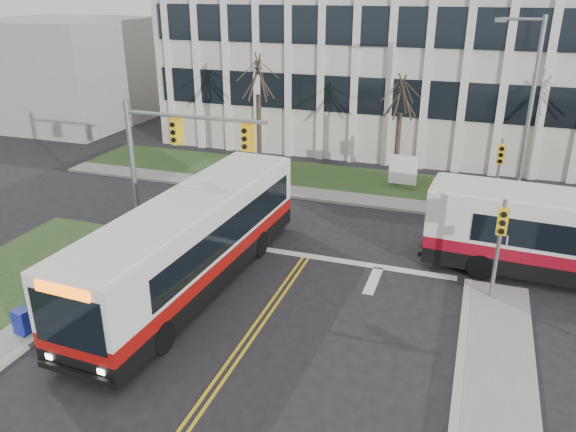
% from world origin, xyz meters
% --- Properties ---
extents(ground, '(120.00, 120.00, 0.00)m').
position_xyz_m(ground, '(0.00, 0.00, 0.00)').
color(ground, black).
rests_on(ground, ground).
extents(sidewalk_cross, '(44.00, 1.60, 0.14)m').
position_xyz_m(sidewalk_cross, '(5.00, 15.20, 0.07)').
color(sidewalk_cross, '#9E9B93').
rests_on(sidewalk_cross, ground).
extents(building_lawn, '(44.00, 5.00, 0.12)m').
position_xyz_m(building_lawn, '(5.00, 18.00, 0.06)').
color(building_lawn, '#2D4A1F').
rests_on(building_lawn, ground).
extents(office_building, '(40.00, 16.00, 12.00)m').
position_xyz_m(office_building, '(5.00, 30.00, 6.00)').
color(office_building, beige).
rests_on(office_building, ground).
extents(building_annex, '(12.00, 12.00, 8.00)m').
position_xyz_m(building_annex, '(-26.00, 26.00, 4.00)').
color(building_annex, '#9E9B93').
rests_on(building_annex, ground).
extents(mast_arm_signal, '(6.11, 0.38, 6.20)m').
position_xyz_m(mast_arm_signal, '(-5.62, 7.16, 4.26)').
color(mast_arm_signal, slate).
rests_on(mast_arm_signal, ground).
extents(signal_pole_near, '(0.34, 0.39, 3.80)m').
position_xyz_m(signal_pole_near, '(7.20, 6.90, 2.50)').
color(signal_pole_near, slate).
rests_on(signal_pole_near, ground).
extents(signal_pole_far, '(0.34, 0.39, 3.80)m').
position_xyz_m(signal_pole_far, '(7.20, 15.40, 2.50)').
color(signal_pole_far, slate).
rests_on(signal_pole_far, ground).
extents(streetlight, '(2.15, 0.25, 9.20)m').
position_xyz_m(streetlight, '(8.03, 16.20, 5.19)').
color(streetlight, slate).
rests_on(streetlight, ground).
extents(directory_sign, '(1.50, 0.12, 2.00)m').
position_xyz_m(directory_sign, '(2.50, 17.50, 1.17)').
color(directory_sign, slate).
rests_on(directory_sign, ground).
extents(tree_left, '(1.80, 1.80, 7.70)m').
position_xyz_m(tree_left, '(-6.00, 18.00, 5.51)').
color(tree_left, '#42352B').
rests_on(tree_left, ground).
extents(tree_mid, '(1.80, 1.80, 6.82)m').
position_xyz_m(tree_mid, '(2.00, 18.20, 4.88)').
color(tree_mid, '#42352B').
rests_on(tree_mid, ground).
extents(bus_main, '(3.32, 12.65, 3.34)m').
position_xyz_m(bus_main, '(-3.25, 4.53, 1.67)').
color(bus_main, silver).
rests_on(bus_main, ground).
extents(newspaper_box_blue, '(0.59, 0.56, 0.95)m').
position_xyz_m(newspaper_box_blue, '(-6.80, -0.21, 0.47)').
color(newspaper_box_blue, navy).
rests_on(newspaper_box_blue, ground).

